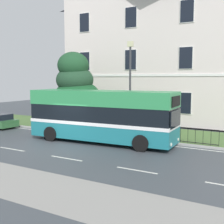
{
  "coord_description": "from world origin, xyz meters",
  "views": [
    {
      "loc": [
        11.59,
        -13.64,
        4.11
      ],
      "look_at": [
        1.48,
        3.77,
        1.82
      ],
      "focal_mm": 48.15,
      "sensor_mm": 36.0,
      "label": 1
    }
  ],
  "objects_px": {
    "street_lamp_post": "(130,82)",
    "evergreen_tree": "(76,92)",
    "georgian_townhouse": "(175,46)",
    "single_decker_bus": "(101,115)"
  },
  "relations": [
    {
      "from": "street_lamp_post",
      "to": "georgian_townhouse",
      "type": "bearing_deg",
      "value": 90.96
    },
    {
      "from": "georgian_townhouse",
      "to": "street_lamp_post",
      "type": "distance_m",
      "value": 10.27
    },
    {
      "from": "street_lamp_post",
      "to": "evergreen_tree",
      "type": "bearing_deg",
      "value": 163.18
    },
    {
      "from": "georgian_townhouse",
      "to": "evergreen_tree",
      "type": "distance_m",
      "value": 10.71
    },
    {
      "from": "single_decker_bus",
      "to": "street_lamp_post",
      "type": "distance_m",
      "value": 3.31
    },
    {
      "from": "single_decker_bus",
      "to": "street_lamp_post",
      "type": "bearing_deg",
      "value": 68.52
    },
    {
      "from": "georgian_townhouse",
      "to": "single_decker_bus",
      "type": "height_order",
      "value": "georgian_townhouse"
    },
    {
      "from": "evergreen_tree",
      "to": "street_lamp_post",
      "type": "relative_size",
      "value": 0.95
    },
    {
      "from": "evergreen_tree",
      "to": "street_lamp_post",
      "type": "distance_m",
      "value": 6.37
    },
    {
      "from": "evergreen_tree",
      "to": "street_lamp_post",
      "type": "xyz_separation_m",
      "value": [
        6.03,
        -1.82,
        0.91
      ]
    }
  ]
}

